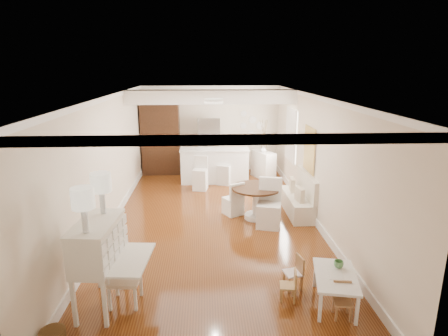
{
  "coord_description": "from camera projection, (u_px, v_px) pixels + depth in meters",
  "views": [
    {
      "loc": [
        -0.17,
        -7.79,
        3.38
      ],
      "look_at": [
        0.24,
        0.3,
        1.19
      ],
      "focal_mm": 30.0,
      "sensor_mm": 36.0,
      "label": 1
    }
  ],
  "objects": [
    {
      "name": "room",
      "position": [
        215.0,
        133.0,
        8.19
      ],
      "size": [
        9.0,
        9.04,
        2.82
      ],
      "color": "brown",
      "rests_on": "ground"
    },
    {
      "name": "secretary_bureau",
      "position": [
        100.0,
        265.0,
        5.32
      ],
      "size": [
        1.11,
        1.13,
        1.32
      ],
      "primitive_type": "cube",
      "rotation": [
        0.0,
        0.0,
        -0.08
      ],
      "color": "white",
      "rests_on": "ground"
    },
    {
      "name": "gustavian_armchair",
      "position": [
        125.0,
        278.0,
        5.44
      ],
      "size": [
        0.5,
        0.5,
        0.82
      ],
      "primitive_type": "cube",
      "rotation": [
        0.0,
        0.0,
        1.52
      ],
      "color": "silver",
      "rests_on": "ground"
    },
    {
      "name": "kids_table",
      "position": [
        335.0,
        290.0,
        5.46
      ],
      "size": [
        0.76,
        1.06,
        0.48
      ],
      "primitive_type": "cube",
      "rotation": [
        0.0,
        0.0,
        -0.21
      ],
      "color": "white",
      "rests_on": "ground"
    },
    {
      "name": "kids_chair_a",
      "position": [
        288.0,
        285.0,
        5.56
      ],
      "size": [
        0.27,
        0.27,
        0.5
      ],
      "primitive_type": "cube",
      "rotation": [
        0.0,
        0.0,
        -1.72
      ],
      "color": "tan",
      "rests_on": "ground"
    },
    {
      "name": "kids_chair_b",
      "position": [
        293.0,
        272.0,
        5.85
      ],
      "size": [
        0.31,
        0.31,
        0.55
      ],
      "primitive_type": "cube",
      "rotation": [
        0.0,
        0.0,
        -1.36
      ],
      "color": "#A3774A",
      "rests_on": "ground"
    },
    {
      "name": "kids_chair_c",
      "position": [
        343.0,
        301.0,
        5.16
      ],
      "size": [
        0.28,
        0.28,
        0.52
      ],
      "primitive_type": "cube",
      "rotation": [
        0.0,
        0.0,
        -0.14
      ],
      "color": "#A17249",
      "rests_on": "ground"
    },
    {
      "name": "banquette",
      "position": [
        297.0,
        193.0,
        8.85
      ],
      "size": [
        0.52,
        1.6,
        0.98
      ],
      "primitive_type": "cube",
      "color": "silver",
      "rests_on": "ground"
    },
    {
      "name": "dining_table",
      "position": [
        256.0,
        203.0,
        8.55
      ],
      "size": [
        1.36,
        1.36,
        0.76
      ],
      "primitive_type": "cylinder",
      "rotation": [
        0.0,
        0.0,
        -0.26
      ],
      "color": "#422615",
      "rests_on": "ground"
    },
    {
      "name": "slip_chair_near",
      "position": [
        269.0,
        203.0,
        8.09
      ],
      "size": [
        0.62,
        0.63,
        1.06
      ],
      "primitive_type": "cube",
      "rotation": [
        0.0,
        0.0,
        -0.26
      ],
      "color": "white",
      "rests_on": "ground"
    },
    {
      "name": "slip_chair_far",
      "position": [
        233.0,
        198.0,
        8.79
      ],
      "size": [
        0.53,
        0.54,
        0.81
      ],
      "primitive_type": "cube",
      "rotation": [
        0.0,
        0.0,
        -2.63
      ],
      "color": "white",
      "rests_on": "ground"
    },
    {
      "name": "breakfast_counter",
      "position": [
        215.0,
        165.0,
        11.26
      ],
      "size": [
        2.05,
        0.65,
        1.03
      ],
      "primitive_type": "cube",
      "color": "white",
      "rests_on": "ground"
    },
    {
      "name": "bar_stool_left",
      "position": [
        200.0,
        174.0,
        10.55
      ],
      "size": [
        0.45,
        0.45,
        0.95
      ],
      "primitive_type": "cube",
      "rotation": [
        0.0,
        0.0,
        -0.2
      ],
      "color": "white",
      "rests_on": "ground"
    },
    {
      "name": "bar_stool_right",
      "position": [
        225.0,
        169.0,
        11.06
      ],
      "size": [
        0.49,
        0.49,
        0.94
      ],
      "primitive_type": "cube",
      "rotation": [
        0.0,
        0.0,
        -0.39
      ],
      "color": "silver",
      "rests_on": "ground"
    },
    {
      "name": "pantry_cabinet",
      "position": [
        161.0,
        139.0,
        12.05
      ],
      "size": [
        1.2,
        0.6,
        2.3
      ],
      "primitive_type": "cube",
      "color": "#381E11",
      "rests_on": "ground"
    },
    {
      "name": "fridge",
      "position": [
        220.0,
        146.0,
        12.18
      ],
      "size": [
        0.75,
        0.65,
        1.8
      ],
      "primitive_type": "imported",
      "color": "silver",
      "rests_on": "ground"
    },
    {
      "name": "sideboard",
      "position": [
        263.0,
        165.0,
        11.73
      ],
      "size": [
        0.71,
        0.96,
        0.84
      ],
      "primitive_type": "cube",
      "rotation": [
        0.0,
        0.0,
        0.42
      ],
      "color": "silver",
      "rests_on": "ground"
    },
    {
      "name": "pencil_cup",
      "position": [
        339.0,
        264.0,
        5.58
      ],
      "size": [
        0.17,
        0.17,
        0.11
      ],
      "primitive_type": "imported",
      "rotation": [
        0.0,
        0.0,
        -0.25
      ],
      "color": "#559257",
      "rests_on": "kids_table"
    },
    {
      "name": "branch_vase",
      "position": [
        263.0,
        149.0,
        11.56
      ],
      "size": [
        0.22,
        0.22,
        0.18
      ],
      "primitive_type": "imported",
      "rotation": [
        0.0,
        0.0,
        -0.34
      ],
      "color": "white",
      "rests_on": "sideboard"
    }
  ]
}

